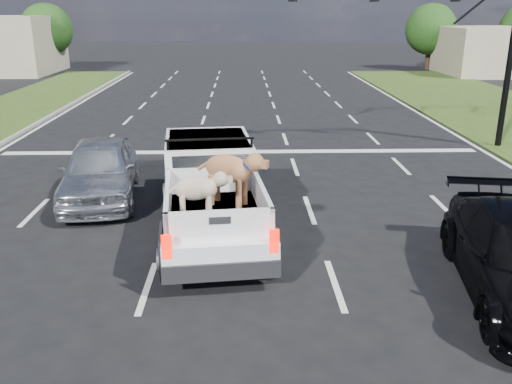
{
  "coord_description": "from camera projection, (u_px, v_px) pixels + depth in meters",
  "views": [
    {
      "loc": [
        0.02,
        -8.97,
        4.89
      ],
      "look_at": [
        0.32,
        2.0,
        1.17
      ],
      "focal_mm": 38.0,
      "sensor_mm": 36.0,
      "label": 1
    }
  ],
  "objects": [
    {
      "name": "ground",
      "position": [
        242.0,
        286.0,
        10.06
      ],
      "size": [
        160.0,
        160.0,
        0.0
      ],
      "primitive_type": "plane",
      "color": "black",
      "rests_on": "ground"
    },
    {
      "name": "road_markings",
      "position": [
        241.0,
        180.0,
        16.27
      ],
      "size": [
        17.75,
        60.0,
        0.01
      ],
      "color": "silver",
      "rests_on": "ground"
    },
    {
      "name": "traffic_signal",
      "position": [
        448.0,
        14.0,
        18.67
      ],
      "size": [
        9.11,
        0.31,
        7.0
      ],
      "color": "black",
      "rests_on": "ground"
    },
    {
      "name": "tree_far_c",
      "position": [
        46.0,
        30.0,
        44.58
      ],
      "size": [
        4.2,
        4.2,
        5.4
      ],
      "color": "#332114",
      "rests_on": "ground"
    },
    {
      "name": "tree_far_d",
      "position": [
        431.0,
        29.0,
        45.4
      ],
      "size": [
        4.2,
        4.2,
        5.4
      ],
      "color": "#332114",
      "rests_on": "ground"
    },
    {
      "name": "pickup_truck",
      "position": [
        212.0,
        188.0,
        12.25
      ],
      "size": [
        2.71,
        6.04,
        2.19
      ],
      "rotation": [
        0.0,
        0.0,
        0.11
      ],
      "color": "black",
      "rests_on": "ground"
    },
    {
      "name": "silver_sedan",
      "position": [
        100.0,
        170.0,
        14.53
      ],
      "size": [
        2.5,
        4.9,
        1.6
      ],
      "primitive_type": "imported",
      "rotation": [
        0.0,
        0.0,
        0.13
      ],
      "color": "silver",
      "rests_on": "ground"
    }
  ]
}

